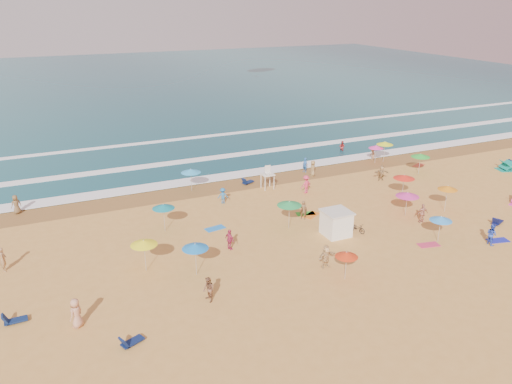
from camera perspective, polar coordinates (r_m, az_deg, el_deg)
name	(u,v)px	position (r m, az deg, el deg)	size (l,w,h in m)	color
ground	(315,227)	(43.03, 6.75, -3.95)	(220.00, 220.00, 0.00)	gold
ocean	(129,84)	(120.39, -14.34, 11.89)	(220.00, 140.00, 0.18)	#0C4756
wet_sand	(256,181)	(53.28, -0.05, 1.26)	(220.00, 220.00, 0.00)	olive
surf_foam	(226,158)	(61.00, -3.43, 3.93)	(200.00, 18.70, 0.05)	white
cabana	(336,224)	(41.41, 9.15, -3.60)	(2.00, 2.00, 2.00)	white
cabana_roof	(337,212)	(40.98, 9.23, -2.25)	(2.20, 2.20, 0.12)	silver
bicycle	(357,228)	(42.44, 11.48, -4.02)	(0.53, 1.51, 0.80)	black
lifeguard_stand	(267,179)	(50.84, 1.32, 1.51)	(1.20, 1.20, 2.10)	white
beach_umbrellas	(317,200)	(42.91, 6.99, -0.91)	(54.12, 31.14, 0.78)	green
loungers	(379,227)	(43.60, 13.88, -3.86)	(54.56, 23.62, 0.34)	#0F204B
towels	(350,239)	(41.31, 10.72, -5.28)	(49.75, 26.62, 0.03)	#B51638
beachgoers	(294,202)	(45.67, 4.35, -1.18)	(40.70, 27.70, 2.14)	#A3774B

